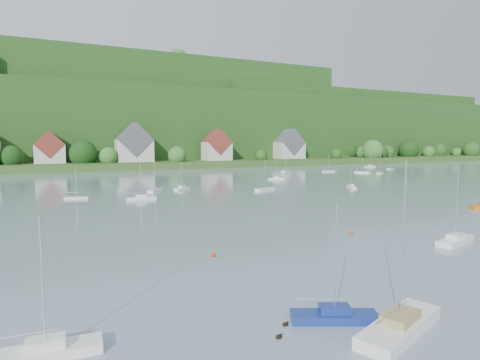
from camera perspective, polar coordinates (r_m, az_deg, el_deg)
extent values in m
cube|color=#2D5520|center=(199.76, -16.98, 2.22)|extent=(600.00, 60.00, 3.00)
cube|color=#1C4215|center=(274.08, -19.38, 6.80)|extent=(620.00, 160.00, 40.00)
cube|color=#1C4215|center=(270.73, -17.19, 8.58)|extent=(240.00, 130.00, 60.00)
cube|color=#1C4215|center=(315.34, 11.60, 7.12)|extent=(200.00, 110.00, 48.00)
sphere|color=#1A4A16|center=(314.50, 26.72, 3.81)|extent=(10.24, 10.24, 10.24)
sphere|color=#326625|center=(246.06, 18.56, 4.04)|extent=(12.88, 12.88, 12.88)
sphere|color=black|center=(257.75, 15.47, 3.99)|extent=(10.46, 10.46, 10.46)
sphere|color=#1A4A16|center=(234.37, 13.66, 3.61)|extent=(6.45, 6.45, 6.45)
sphere|color=#326625|center=(317.98, 28.69, 3.51)|extent=(6.37, 6.37, 6.37)
sphere|color=black|center=(263.30, 18.13, 3.96)|extent=(10.68, 10.68, 10.68)
sphere|color=black|center=(276.59, 23.13, 4.00)|extent=(12.85, 12.85, 12.85)
sphere|color=#326625|center=(182.72, -18.39, 3.22)|extent=(8.19, 8.19, 8.19)
sphere|color=#326625|center=(262.02, 18.99, 3.92)|extent=(10.50, 10.50, 10.50)
sphere|color=black|center=(256.87, 19.74, 3.70)|extent=(8.05, 8.05, 8.05)
sphere|color=#326625|center=(204.07, -3.53, 4.04)|extent=(12.16, 12.16, 12.16)
sphere|color=#326625|center=(184.83, -9.03, 3.50)|extent=(8.73, 8.73, 8.73)
sphere|color=black|center=(184.00, -30.02, 2.91)|extent=(9.32, 9.32, 9.32)
sphere|color=#1A4A16|center=(293.28, 25.62, 3.63)|extent=(7.74, 7.74, 7.74)
sphere|color=#1A4A16|center=(262.61, 20.43, 3.76)|extent=(8.84, 8.84, 8.84)
sphere|color=#1A4A16|center=(320.96, 30.33, 3.73)|extent=(11.28, 11.28, 11.28)
sphere|color=#1A4A16|center=(203.58, 3.07, 3.49)|extent=(6.24, 6.24, 6.24)
sphere|color=black|center=(225.48, 6.36, 3.80)|extent=(8.16, 8.16, 8.16)
sphere|color=#326625|center=(257.16, 17.21, 3.77)|extent=(8.09, 8.09, 8.09)
sphere|color=#326625|center=(291.82, 25.51, 3.65)|extent=(8.14, 8.14, 8.14)
sphere|color=black|center=(184.22, -21.65, 3.51)|extent=(11.92, 11.92, 11.92)
sphere|color=#1A4A16|center=(266.03, -10.37, 15.79)|extent=(12.83, 12.83, 12.83)
sphere|color=#326625|center=(244.63, -28.55, 15.99)|extent=(8.18, 8.18, 8.18)
sphere|color=#1A4A16|center=(282.92, -19.51, 14.94)|extent=(12.73, 12.73, 12.73)
sphere|color=#1A4A16|center=(271.06, -0.41, 15.63)|extent=(11.50, 11.50, 11.50)
sphere|color=#1A4A16|center=(290.80, -7.23, 14.99)|extent=(14.65, 14.65, 14.65)
sphere|color=#326625|center=(243.51, -8.92, 16.77)|extent=(11.95, 11.95, 11.95)
sphere|color=#1A4A16|center=(282.80, 7.00, 15.09)|extent=(9.76, 9.76, 9.76)
sphere|color=#326625|center=(276.52, -29.71, 14.58)|extent=(7.07, 7.07, 7.07)
sphere|color=black|center=(246.77, -19.71, 16.22)|extent=(8.21, 8.21, 8.21)
sphere|color=#326625|center=(269.04, -24.49, 15.27)|extent=(12.24, 12.24, 12.24)
sphere|color=#326625|center=(283.94, 5.63, 15.04)|extent=(9.00, 9.00, 9.00)
sphere|color=#1A4A16|center=(290.45, 1.70, 14.81)|extent=(8.03, 8.03, 8.03)
sphere|color=#326625|center=(329.97, 13.70, 11.46)|extent=(9.52, 9.52, 9.52)
sphere|color=#326625|center=(368.32, 20.61, 10.60)|extent=(9.12, 9.12, 9.12)
sphere|color=#326625|center=(288.96, 1.56, 12.70)|extent=(14.97, 14.97, 14.97)
sphere|color=black|center=(298.04, 15.08, 12.04)|extent=(7.52, 7.52, 7.52)
sphere|color=#1A4A16|center=(277.45, -2.32, 12.81)|extent=(9.78, 9.78, 9.78)
sphere|color=#1A4A16|center=(294.85, 5.30, 12.43)|extent=(12.02, 12.02, 12.02)
sphere|color=black|center=(289.12, 10.42, 12.49)|extent=(11.57, 11.57, 11.57)
sphere|color=#1A4A16|center=(269.57, 9.36, 13.08)|extent=(12.65, 12.65, 12.65)
sphere|color=#326625|center=(285.73, 12.12, 12.43)|extent=(8.28, 8.28, 8.28)
sphere|color=black|center=(329.31, 11.82, 11.45)|extent=(7.47, 7.47, 7.47)
sphere|color=#326625|center=(278.41, 2.37, 12.78)|extent=(9.48, 9.48, 9.48)
sphere|color=black|center=(347.36, 13.98, 10.11)|extent=(8.43, 8.43, 8.43)
sphere|color=#1A4A16|center=(261.62, -28.15, 11.42)|extent=(12.01, 12.01, 12.01)
sphere|color=black|center=(322.48, 15.99, 10.61)|extent=(13.54, 13.54, 13.54)
sphere|color=black|center=(291.69, 5.35, 11.42)|extent=(15.08, 15.08, 15.08)
sphere|color=#326625|center=(300.41, 2.08, 11.29)|extent=(15.99, 15.99, 15.99)
sphere|color=black|center=(272.60, -20.26, 11.58)|extent=(15.72, 15.72, 15.72)
sphere|color=#326625|center=(389.08, 14.48, 9.71)|extent=(14.17, 14.17, 14.17)
sphere|color=#1A4A16|center=(270.01, -17.02, 11.54)|extent=(10.54, 10.54, 10.54)
sphere|color=black|center=(350.80, 23.54, 9.95)|extent=(14.14, 14.14, 14.14)
cube|color=beige|center=(186.49, -25.70, 3.42)|extent=(12.00, 9.00, 8.00)
cube|color=maroon|center=(186.44, -25.75, 4.65)|extent=(12.00, 9.36, 12.00)
cube|color=beige|center=(188.50, -15.00, 4.08)|extent=(16.00, 11.00, 10.00)
cube|color=#525259|center=(188.48, -15.03, 5.60)|extent=(16.00, 11.44, 16.00)
cube|color=beige|center=(197.72, -3.38, 4.15)|extent=(13.00, 10.00, 9.00)
cube|color=maroon|center=(197.69, -3.39, 5.46)|extent=(13.00, 10.40, 13.00)
cube|color=beige|center=(221.89, 7.10, 4.25)|extent=(15.00, 10.00, 9.00)
cube|color=#525259|center=(221.86, 7.12, 5.41)|extent=(15.00, 10.40, 15.00)
cube|color=white|center=(25.31, -26.18, -21.39)|extent=(5.81, 1.91, 0.57)
cube|color=white|center=(25.08, -26.23, -20.29)|extent=(2.07, 1.23, 0.50)
cylinder|color=silver|center=(23.86, -26.57, -13.03)|extent=(0.10, 0.10, 7.17)
cylinder|color=silver|center=(24.90, -28.38, -18.94)|extent=(3.15, 0.25, 0.08)
cube|color=navy|center=(27.66, 13.42, -18.63)|extent=(5.72, 3.80, 0.56)
cube|color=navy|center=(27.45, 13.45, -17.62)|extent=(2.24, 1.83, 0.50)
cylinder|color=silver|center=(26.37, 13.60, -11.12)|extent=(0.10, 0.10, 6.98)
cylinder|color=silver|center=(27.03, 11.68, -16.47)|extent=(2.81, 1.39, 0.08)
cube|color=white|center=(27.27, 22.06, -19.00)|extent=(8.03, 4.78, 0.78)
cube|color=tan|center=(27.02, 22.10, -17.76)|extent=(3.08, 2.39, 0.50)
cylinder|color=silver|center=(25.60, 22.47, -8.21)|extent=(0.10, 0.10, 9.71)
cylinder|color=silver|center=(25.77, 21.14, -17.32)|extent=(4.02, 1.59, 0.08)
cube|color=white|center=(52.00, 28.54, -7.69)|extent=(6.73, 3.56, 0.65)
cube|color=white|center=(51.88, 28.57, -7.07)|extent=(2.53, 1.86, 0.50)
cylinder|color=silver|center=(51.24, 28.76, -2.91)|extent=(0.10, 0.10, 8.10)
cylinder|color=silver|center=(50.85, 28.23, -6.55)|extent=(3.44, 1.08, 0.08)
sphere|color=#E93000|center=(52.53, 15.73, -7.47)|extent=(0.38, 0.38, 0.38)
sphere|color=#E93000|center=(40.85, -3.86, -10.96)|extent=(0.47, 0.47, 0.47)
ellipsoid|color=black|center=(25.14, 5.60, -21.54)|extent=(0.42, 0.27, 0.27)
sphere|color=black|center=(25.16, 5.96, -21.23)|extent=(0.11, 0.11, 0.11)
ellipsoid|color=black|center=(26.62, 6.55, -19.95)|extent=(0.42, 0.27, 0.27)
sphere|color=black|center=(26.65, 6.89, -19.65)|extent=(0.11, 0.11, 0.11)
cube|color=white|center=(200.59, 18.22, 1.85)|extent=(5.80, 1.95, 0.57)
cube|color=white|center=(200.56, 18.23, 2.00)|extent=(2.07, 1.24, 0.50)
cylinder|color=silver|center=(200.41, 18.26, 2.95)|extent=(0.10, 0.10, 7.14)
cylinder|color=silver|center=(199.90, 18.07, 2.19)|extent=(3.14, 0.28, 0.08)
cube|color=white|center=(96.51, 3.62, -1.33)|extent=(6.12, 3.77, 0.59)
cylinder|color=silver|center=(96.13, 3.63, 1.04)|extent=(0.10, 0.10, 7.42)
cylinder|color=silver|center=(95.70, 3.29, -0.67)|extent=(3.05, 1.30, 0.08)
cube|color=white|center=(187.25, 20.79, 1.53)|extent=(4.84, 3.34, 0.48)
cylinder|color=silver|center=(187.08, 20.83, 2.51)|extent=(0.10, 0.10, 5.95)
cylinder|color=silver|center=(186.50, 20.74, 1.87)|extent=(2.37, 1.26, 0.08)
cube|color=white|center=(159.57, 6.59, 1.27)|extent=(5.81, 5.24, 0.61)
cylinder|color=silver|center=(159.34, 6.61, 2.76)|extent=(0.10, 0.10, 7.67)
cylinder|color=silver|center=(158.62, 6.49, 1.68)|extent=(2.64, 2.22, 0.08)
cube|color=white|center=(105.89, 15.74, -0.97)|extent=(3.06, 4.83, 0.47)
cube|color=white|center=(105.84, 15.75, -0.71)|extent=(1.49, 1.87, 0.50)
cylinder|color=silver|center=(105.60, 15.78, 0.74)|extent=(0.10, 0.10, 5.86)
cylinder|color=silver|center=(105.11, 15.87, -0.39)|extent=(1.10, 2.40, 0.08)
cube|color=white|center=(88.40, -22.49, -2.38)|extent=(4.82, 2.41, 0.46)
cylinder|color=silver|center=(88.06, -22.57, -0.36)|extent=(0.10, 0.10, 5.81)
cylinder|color=silver|center=(88.41, -22.96, -1.66)|extent=(2.50, 0.71, 0.08)
cube|color=white|center=(96.13, -12.13, -1.48)|extent=(4.63, 5.39, 0.56)
cylinder|color=silver|center=(95.77, -12.18, 0.76)|extent=(0.10, 0.10, 6.98)
cylinder|color=silver|center=(95.25, -12.35, -0.83)|extent=(1.93, 2.49, 0.08)
cube|color=white|center=(99.07, -8.35, -1.23)|extent=(4.89, 4.33, 0.51)
cube|color=white|center=(99.02, -8.35, -0.94)|extent=(2.03, 1.91, 0.50)
cylinder|color=silver|center=(98.74, -8.37, 0.76)|extent=(0.10, 0.10, 6.41)
cylinder|color=silver|center=(98.32, -8.61, -0.61)|extent=(2.25, 1.83, 0.08)
cube|color=white|center=(82.79, -14.05, -2.59)|extent=(5.93, 1.94, 0.59)
cube|color=white|center=(82.72, -14.06, -2.22)|extent=(2.10, 1.25, 0.50)
cylinder|color=silver|center=(82.35, -14.11, 0.13)|extent=(0.10, 0.10, 7.32)
cylinder|color=silver|center=(82.52, -14.67, -1.80)|extent=(3.22, 0.24, 0.08)
cube|color=white|center=(163.13, 12.62, 1.26)|extent=(5.84, 2.21, 0.57)
cylinder|color=silver|center=(162.91, 12.65, 2.61)|extent=(0.10, 0.10, 7.12)
cylinder|color=silver|center=(162.46, 12.42, 1.66)|extent=(3.12, 0.42, 0.08)
cube|color=white|center=(160.03, 17.18, 1.08)|extent=(4.03, 6.18, 0.60)
cylinder|color=silver|center=(159.79, 17.22, 2.53)|extent=(0.10, 0.10, 7.52)
cylinder|color=silver|center=(160.30, 16.90, 1.52)|extent=(1.45, 3.05, 0.08)
cube|color=white|center=(125.55, 5.19, 0.18)|extent=(5.35, 3.31, 0.52)
cube|color=white|center=(125.51, 5.19, 0.41)|extent=(2.07, 1.63, 0.50)
cylinder|color=silver|center=(125.29, 5.20, 1.77)|extent=(0.10, 0.10, 6.48)
cylinder|color=silver|center=(125.35, 4.84, 0.70)|extent=(2.67, 1.16, 0.08)
cube|color=white|center=(159.24, 19.52, 0.97)|extent=(5.02, 3.71, 0.50)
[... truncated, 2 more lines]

